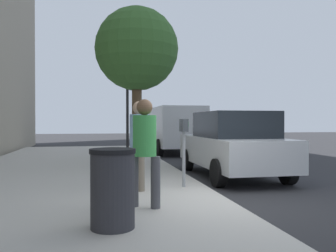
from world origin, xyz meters
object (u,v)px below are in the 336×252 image
traffic_signal (130,98)px  trash_bin (113,188)px  street_tree (137,50)px  parked_van_far (173,127)px  pedestrian_bystander (145,144)px  pedestrian_at_meter (139,137)px  parking_meter (184,138)px  parked_sedan_near (232,144)px

traffic_signal → trash_bin: size_ratio=3.56×
street_tree → trash_bin: (-6.90, 1.06, -3.17)m
parked_van_far → traffic_signal: bearing=113.2°
pedestrian_bystander → pedestrian_at_meter: bearing=27.4°
parking_meter → pedestrian_bystander: 1.89m
parked_van_far → trash_bin: (-12.20, 3.41, -0.60)m
pedestrian_bystander → trash_bin: size_ratio=1.69×
pedestrian_bystander → street_tree: (5.89, -0.52, 2.68)m
pedestrian_at_meter → street_tree: (4.40, -0.43, 2.64)m
pedestrian_at_meter → trash_bin: bearing=-105.8°
pedestrian_at_meter → parked_sedan_near: pedestrian_at_meter is taller
parked_sedan_near → pedestrian_bystander: bearing=141.0°
pedestrian_bystander → traffic_signal: (10.26, -0.68, 1.43)m
parking_meter → traffic_signal: (8.67, 0.35, 1.41)m
parking_meter → street_tree: (4.31, 0.51, 2.66)m
parked_sedan_near → traffic_signal: 7.25m
parked_sedan_near → trash_bin: bearing=143.2°
parking_meter → parked_van_far: 9.79m
pedestrian_bystander → trash_bin: pedestrian_bystander is taller
parked_van_far → trash_bin: size_ratio=5.16×
parked_sedan_near → trash_bin: 5.70m
parking_meter → parked_sedan_near: (1.97, -1.84, -0.27)m
parking_meter → parked_van_far: parked_van_far is taller
pedestrian_bystander → street_tree: 6.50m
pedestrian_bystander → parked_van_far: size_ratio=0.33×
traffic_signal → pedestrian_at_meter: bearing=176.1°
pedestrian_bystander → parked_sedan_near: 4.58m
street_tree → traffic_signal: street_tree is taller
parking_meter → parked_sedan_near: parked_sedan_near is taller
parked_sedan_near → street_tree: street_tree is taller
street_tree → parked_van_far: bearing=-23.9°
parking_meter → pedestrian_bystander: size_ratio=0.83×
parked_sedan_near → parking_meter: bearing=136.9°
parked_van_far → traffic_signal: size_ratio=1.45×
parking_meter → street_tree: street_tree is taller
parked_van_far → trash_bin: parked_van_far is taller
street_tree → traffic_signal: size_ratio=1.40×
pedestrian_at_meter → street_tree: street_tree is taller
parked_sedan_near → parked_van_far: (7.65, -0.00, 0.36)m
street_tree → trash_bin: street_tree is taller
pedestrian_at_meter → parked_van_far: bearing=72.4°
parked_van_far → traffic_signal: traffic_signal is taller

